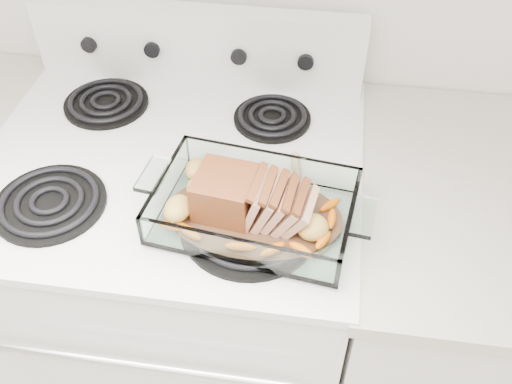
# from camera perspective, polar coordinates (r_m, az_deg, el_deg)

# --- Properties ---
(electric_range) EXTENTS (0.78, 0.70, 1.12)m
(electric_range) POSITION_cam_1_polar(r_m,az_deg,el_deg) (1.52, -6.73, -9.59)
(electric_range) COLOR white
(electric_range) RESTS_ON ground
(counter_right) EXTENTS (0.58, 0.68, 0.93)m
(counter_right) POSITION_cam_1_polar(r_m,az_deg,el_deg) (1.54, 18.68, -12.47)
(counter_right) COLOR silver
(counter_right) RESTS_ON ground
(baking_dish) EXTENTS (0.35, 0.23, 0.07)m
(baking_dish) POSITION_cam_1_polar(r_m,az_deg,el_deg) (1.02, -0.16, -1.95)
(baking_dish) COLOR silver
(baking_dish) RESTS_ON electric_range
(pork_roast) EXTENTS (0.21, 0.10, 0.08)m
(pork_roast) POSITION_cam_1_polar(r_m,az_deg,el_deg) (1.01, -1.33, -0.69)
(pork_roast) COLOR brown
(pork_roast) RESTS_ON baking_dish
(roast_vegetables) EXTENTS (0.32, 0.17, 0.04)m
(roast_vegetables) POSITION_cam_1_polar(r_m,az_deg,el_deg) (1.04, -0.09, -0.39)
(roast_vegetables) COLOR #E46505
(roast_vegetables) RESTS_ON baking_dish
(wooden_spoon) EXTENTS (0.09, 0.26, 0.02)m
(wooden_spoon) POSITION_cam_1_polar(r_m,az_deg,el_deg) (1.04, 5.21, -2.57)
(wooden_spoon) COLOR tan
(wooden_spoon) RESTS_ON electric_range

